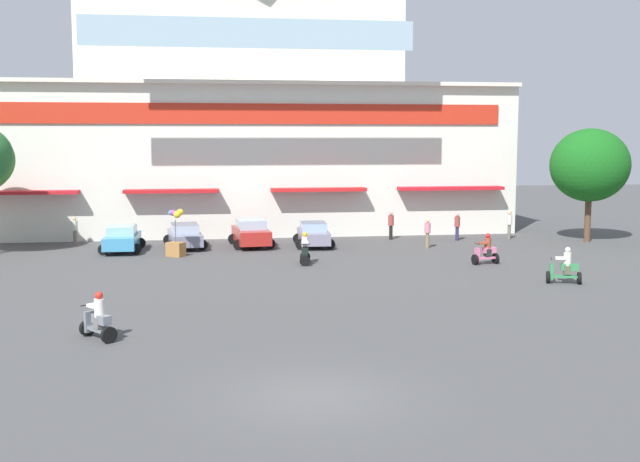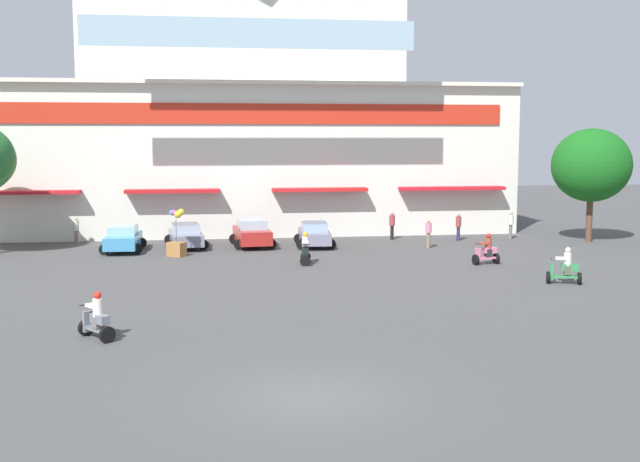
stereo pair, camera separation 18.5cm
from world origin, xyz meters
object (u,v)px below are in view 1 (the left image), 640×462
Objects in this scene: pedestrian_0 at (457,225)px; balloon_vendor_cart at (176,238)px; parked_car_1 at (185,235)px; pedestrian_2 at (509,223)px; pedestrian_4 at (75,229)px; scooter_rider_4 at (486,251)px; plaza_tree_1 at (590,165)px; pedestrian_3 at (427,232)px; pedestrian_1 at (391,224)px; parked_car_3 at (313,234)px; parked_car_0 at (122,239)px; scooter_rider_0 at (565,269)px; parked_car_2 at (251,233)px; scooter_rider_2 at (305,251)px; scooter_rider_1 at (98,320)px.

balloon_vendor_cart is at bearing -166.69° from pedestrian_0.
parked_car_1 is 19.75m from pedestrian_2.
pedestrian_4 is 8.24m from balloon_vendor_cart.
balloon_vendor_cart is (-15.29, 4.82, 0.34)m from scooter_rider_4.
pedestrian_3 is at bearing -172.75° from plaza_tree_1.
pedestrian_1 reaches higher than pedestrian_3.
parked_car_3 is 6.52m from pedestrian_3.
pedestrian_3 is (-1.29, 5.89, 0.30)m from scooter_rider_4.
pedestrian_0 is at bearing 2.30° from parked_car_1.
pedestrian_2 reaches higher than pedestrian_4.
balloon_vendor_cart is (-14.00, -1.07, 0.04)m from pedestrian_3.
pedestrian_3 is at bearing 4.38° from balloon_vendor_cart.
pedestrian_3 is (-6.10, -3.08, -0.06)m from pedestrian_2.
scooter_rider_4 reaches higher than parked_car_0.
parked_car_2 is at bearing 133.42° from scooter_rider_0.
pedestrian_0 is (1.41, 8.77, 0.32)m from scooter_rider_4.
plaza_tree_1 reaches higher than pedestrian_1.
pedestrian_2 is (-4.22, 1.76, -3.58)m from plaza_tree_1.
parked_car_0 is (-27.31, -0.21, -3.86)m from plaza_tree_1.
parked_car_0 is 2.46× the size of scooter_rider_2.
pedestrian_1 is (-4.00, 15.26, 0.32)m from scooter_rider_0.
scooter_rider_2 is at bearing -101.81° from parked_car_3.
scooter_rider_2 is 0.99× the size of pedestrian_4.
parked_car_1 is 2.80× the size of pedestrian_4.
scooter_rider_0 is 0.96× the size of pedestrian_0.
scooter_rider_0 is (-7.50, -12.64, -3.92)m from plaza_tree_1.
scooter_rider_0 is 0.63× the size of balloon_vendor_cart.
scooter_rider_2 is 10.56m from pedestrian_1.
scooter_rider_0 is 19.82m from scooter_rider_1.
scooter_rider_4 is 6.04m from pedestrian_3.
balloon_vendor_cart reaches higher than parked_car_0.
scooter_rider_0 is (9.13, -12.93, -0.05)m from parked_car_3.
pedestrian_1 is at bearing 52.66° from scooter_rider_2.
scooter_rider_0 is 15.78m from pedestrian_1.
parked_car_0 is 2.52× the size of scooter_rider_1.
balloon_vendor_cart is (-4.14, -3.15, 0.19)m from parked_car_2.
parked_car_2 is 5.20m from balloon_vendor_cart.
parked_car_1 is (3.36, 1.12, -0.03)m from parked_car_0.
scooter_rider_1 is 26.40m from pedestrian_1.
parked_car_3 is 10.67m from scooter_rider_4.
parked_car_3 is (10.68, 0.50, -0.01)m from parked_car_0.
parked_car_0 reaches higher than parked_car_1.
parked_car_0 is at bearing -172.26° from parked_car_2.
parked_car_3 is 12.50m from pedestrian_2.
plaza_tree_1 reaches higher than balloon_vendor_cart.
scooter_rider_2 is at bearing -162.13° from plaza_tree_1.
scooter_rider_0 is (12.68, -13.40, -0.13)m from parked_car_2.
plaza_tree_1 is at bearing -22.70° from pedestrian_2.
pedestrian_0 is 1.02× the size of pedestrian_3.
parked_car_2 is 2.72× the size of scooter_rider_1.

